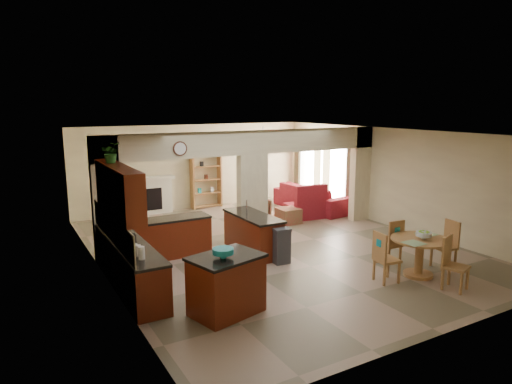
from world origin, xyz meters
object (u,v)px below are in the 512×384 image
armchair (254,210)px  dining_table (420,251)px  kitchen_island (226,285)px  sofa (312,197)px

armchair → dining_table: bearing=97.8°
kitchen_island → sofa: bearing=29.0°
sofa → kitchen_island: bearing=127.1°
kitchen_island → dining_table: size_ratio=1.15×
kitchen_island → armchair: 6.05m
dining_table → armchair: (-0.80, 5.45, -0.17)m
sofa → armchair: 2.55m
dining_table → armchair: dining_table is taller
sofa → armchair: size_ratio=3.63×
dining_table → sofa: 6.17m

